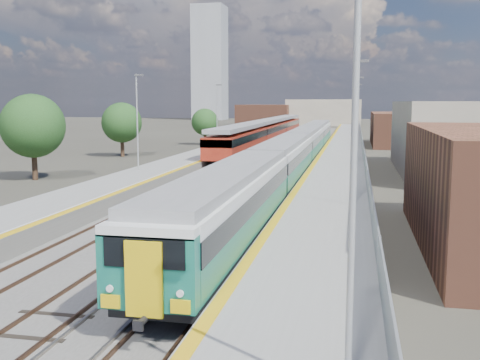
% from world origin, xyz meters
% --- Properties ---
extents(ground, '(320.00, 320.00, 0.00)m').
position_xyz_m(ground, '(0.00, 50.00, 0.00)').
color(ground, '#47443A').
rests_on(ground, ground).
extents(ballast_bed, '(10.50, 155.00, 0.06)m').
position_xyz_m(ballast_bed, '(-2.25, 52.50, 0.03)').
color(ballast_bed, '#565451').
rests_on(ballast_bed, ground).
extents(tracks, '(8.96, 160.00, 0.17)m').
position_xyz_m(tracks, '(-1.65, 54.18, 0.11)').
color(tracks, '#4C3323').
rests_on(tracks, ground).
extents(platform_right, '(4.70, 155.00, 8.52)m').
position_xyz_m(platform_right, '(5.28, 52.49, 0.54)').
color(platform_right, slate).
rests_on(platform_right, ground).
extents(platform_left, '(4.30, 155.00, 8.52)m').
position_xyz_m(platform_left, '(-9.05, 52.49, 0.52)').
color(platform_left, slate).
rests_on(platform_left, ground).
extents(buildings, '(72.00, 185.50, 40.00)m').
position_xyz_m(buildings, '(-18.12, 138.60, 10.70)').
color(buildings, brown).
rests_on(buildings, ground).
extents(green_train, '(2.71, 75.46, 2.98)m').
position_xyz_m(green_train, '(1.50, 42.95, 2.10)').
color(green_train, black).
rests_on(green_train, ground).
extents(red_train, '(2.97, 60.28, 3.75)m').
position_xyz_m(red_train, '(-5.50, 70.79, 2.22)').
color(red_train, black).
rests_on(red_train, ground).
extents(tree_a, '(5.17, 5.17, 7.01)m').
position_xyz_m(tree_a, '(-19.04, 33.60, 4.41)').
color(tree_a, '#382619').
rests_on(tree_a, ground).
extents(tree_b, '(4.65, 4.65, 6.31)m').
position_xyz_m(tree_b, '(-19.98, 53.53, 3.97)').
color(tree_b, '#382619').
rests_on(tree_b, ground).
extents(tree_c, '(3.98, 3.98, 5.39)m').
position_xyz_m(tree_c, '(-15.26, 72.93, 3.39)').
color(tree_c, '#382619').
rests_on(tree_c, ground).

